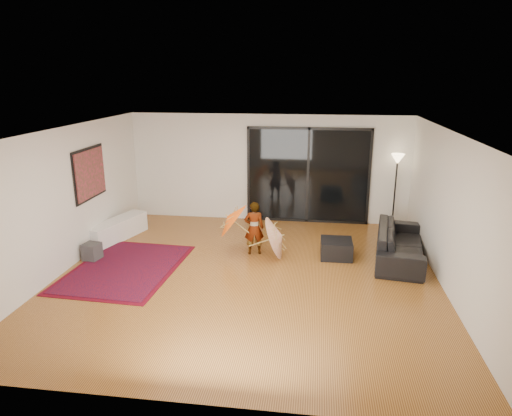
% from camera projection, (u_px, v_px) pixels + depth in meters
% --- Properties ---
extents(floor, '(7.00, 7.00, 0.00)m').
position_uv_depth(floor, '(248.00, 276.00, 8.54)').
color(floor, '#AB6F2F').
rests_on(floor, ground).
extents(ceiling, '(7.00, 7.00, 0.00)m').
position_uv_depth(ceiling, '(247.00, 131.00, 7.78)').
color(ceiling, white).
rests_on(ceiling, wall_back).
extents(wall_back, '(7.00, 0.00, 7.00)m').
position_uv_depth(wall_back, '(268.00, 168.00, 11.49)').
color(wall_back, silver).
rests_on(wall_back, floor).
extents(wall_front, '(7.00, 0.00, 7.00)m').
position_uv_depth(wall_front, '(197.00, 298.00, 4.84)').
color(wall_front, silver).
rests_on(wall_front, floor).
extents(wall_left, '(0.00, 7.00, 7.00)m').
position_uv_depth(wall_left, '(64.00, 200.00, 8.61)').
color(wall_left, silver).
rests_on(wall_left, floor).
extents(wall_right, '(0.00, 7.00, 7.00)m').
position_uv_depth(wall_right, '(451.00, 215.00, 7.71)').
color(wall_right, silver).
rests_on(wall_right, floor).
extents(sliding_door, '(3.06, 0.07, 2.40)m').
position_uv_depth(sliding_door, '(308.00, 176.00, 11.37)').
color(sliding_door, black).
rests_on(sliding_door, wall_back).
extents(painting, '(0.04, 1.28, 1.08)m').
position_uv_depth(painting, '(90.00, 174.00, 9.47)').
color(painting, black).
rests_on(painting, wall_left).
extents(media_console, '(0.87, 1.71, 0.46)m').
position_uv_depth(media_console, '(117.00, 229.00, 10.40)').
color(media_console, white).
rests_on(media_console, floor).
extents(speaker, '(0.36, 0.36, 0.35)m').
position_uv_depth(speaker, '(92.00, 252.00, 9.25)').
color(speaker, '#424244').
rests_on(speaker, floor).
extents(persian_rug, '(2.08, 2.81, 0.02)m').
position_uv_depth(persian_rug, '(126.00, 268.00, 8.87)').
color(persian_rug, '#550716').
rests_on(persian_rug, floor).
extents(sofa, '(1.23, 2.40, 0.67)m').
position_uv_depth(sofa, '(400.00, 243.00, 9.26)').
color(sofa, black).
rests_on(sofa, floor).
extents(ottoman, '(0.65, 0.65, 0.36)m').
position_uv_depth(ottoman, '(336.00, 249.00, 9.39)').
color(ottoman, black).
rests_on(ottoman, floor).
extents(floor_lamp, '(0.32, 0.32, 1.83)m').
position_uv_depth(floor_lamp, '(397.00, 170.00, 10.83)').
color(floor_lamp, black).
rests_on(floor_lamp, floor).
extents(child, '(0.46, 0.35, 1.13)m').
position_uv_depth(child, '(254.00, 228.00, 9.46)').
color(child, '#999999').
rests_on(child, floor).
extents(parasol_orange, '(0.65, 0.84, 0.88)m').
position_uv_depth(parasol_orange, '(227.00, 220.00, 9.44)').
color(parasol_orange, '#FF5D0D').
rests_on(parasol_orange, child).
extents(parasol_white, '(0.52, 0.90, 0.93)m').
position_uv_depth(parasol_white, '(282.00, 235.00, 9.26)').
color(parasol_white, white).
rests_on(parasol_white, floor).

